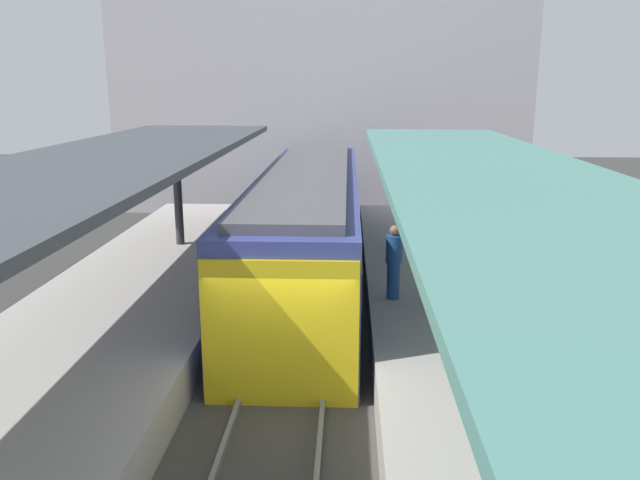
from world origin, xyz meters
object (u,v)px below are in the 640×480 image
object	(u,v)px
commuter_train	(309,223)
platform_sign	(484,282)
litter_bin	(449,289)
passenger_near_bench	(394,261)

from	to	relation	value
commuter_train	platform_sign	size ratio (longest dim) A/B	7.00
litter_bin	passenger_near_bench	distance (m)	1.33
commuter_train	passenger_near_bench	size ratio (longest dim) A/B	9.41
passenger_near_bench	litter_bin	bearing A→B (deg)	-24.93
litter_bin	passenger_near_bench	size ratio (longest dim) A/B	0.49
commuter_train	platform_sign	distance (m)	8.79
commuter_train	passenger_near_bench	bearing A→B (deg)	-63.76
passenger_near_bench	commuter_train	bearing A→B (deg)	116.24
platform_sign	litter_bin	distance (m)	3.52
platform_sign	passenger_near_bench	world-z (taller)	platform_sign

